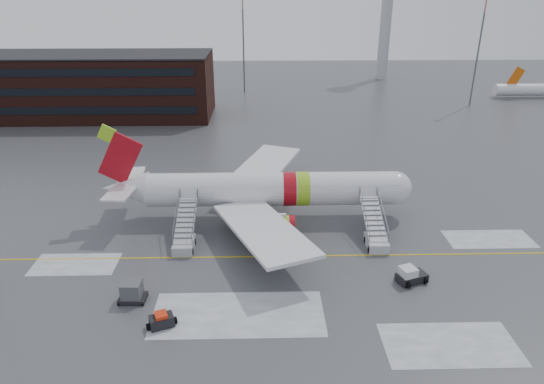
{
  "coord_description": "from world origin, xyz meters",
  "views": [
    {
      "loc": [
        -4.01,
        -42.41,
        24.91
      ],
      "look_at": [
        -2.87,
        5.84,
        4.0
      ],
      "focal_mm": 32.0,
      "sensor_mm": 36.0,
      "label": 1
    }
  ],
  "objects_px": {
    "airstair_fwd": "(375,235)",
    "baggage_tractor": "(162,321)",
    "airliner": "(263,190)",
    "airstair_aft": "(185,237)",
    "uld_container": "(132,292)",
    "pushback_tug": "(410,275)"
  },
  "relations": [
    {
      "from": "airstair_fwd",
      "to": "pushback_tug",
      "type": "xyz_separation_m",
      "value": [
        1.68,
        -6.99,
        -0.39
      ]
    },
    {
      "from": "uld_container",
      "to": "baggage_tractor",
      "type": "distance_m",
      "value": 4.66
    },
    {
      "from": "uld_container",
      "to": "airstair_aft",
      "type": "bearing_deg",
      "value": 71.17
    },
    {
      "from": "airstair_fwd",
      "to": "uld_container",
      "type": "bearing_deg",
      "value": -157.86
    },
    {
      "from": "airstair_aft",
      "to": "baggage_tractor",
      "type": "height_order",
      "value": "airstair_aft"
    },
    {
      "from": "airstair_fwd",
      "to": "baggage_tractor",
      "type": "height_order",
      "value": "airstair_fwd"
    },
    {
      "from": "baggage_tractor",
      "to": "airliner",
      "type": "bearing_deg",
      "value": 67.1
    },
    {
      "from": "baggage_tractor",
      "to": "pushback_tug",
      "type": "bearing_deg",
      "value": 15.04
    },
    {
      "from": "airliner",
      "to": "baggage_tractor",
      "type": "xyz_separation_m",
      "value": [
        -8.13,
        -19.24,
        -2.89
      ]
    },
    {
      "from": "airliner",
      "to": "pushback_tug",
      "type": "relative_size",
      "value": 11.62
    },
    {
      "from": "airstair_fwd",
      "to": "airstair_aft",
      "type": "height_order",
      "value": "same"
    },
    {
      "from": "baggage_tractor",
      "to": "airstair_aft",
      "type": "bearing_deg",
      "value": 89.76
    },
    {
      "from": "airliner",
      "to": "pushback_tug",
      "type": "height_order",
      "value": "airliner"
    },
    {
      "from": "airstair_fwd",
      "to": "airstair_aft",
      "type": "bearing_deg",
      "value": 180.0
    },
    {
      "from": "airstair_fwd",
      "to": "uld_container",
      "type": "xyz_separation_m",
      "value": [
        -22.7,
        -9.23,
        -0.21
      ]
    },
    {
      "from": "airstair_fwd",
      "to": "pushback_tug",
      "type": "distance_m",
      "value": 7.2
    },
    {
      "from": "airliner",
      "to": "uld_container",
      "type": "distance_m",
      "value": 19.53
    },
    {
      "from": "airstair_fwd",
      "to": "airstair_aft",
      "type": "xyz_separation_m",
      "value": [
        -19.55,
        0.0,
        0.0
      ]
    },
    {
      "from": "airliner",
      "to": "airstair_fwd",
      "type": "relative_size",
      "value": 4.55
    },
    {
      "from": "airliner",
      "to": "airstair_aft",
      "type": "xyz_separation_m",
      "value": [
        -8.08,
        -6.54,
        -2.35
      ]
    },
    {
      "from": "airstair_fwd",
      "to": "pushback_tug",
      "type": "height_order",
      "value": "airstair_fwd"
    },
    {
      "from": "baggage_tractor",
      "to": "airstair_fwd",
      "type": "bearing_deg",
      "value": 32.95
    }
  ]
}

